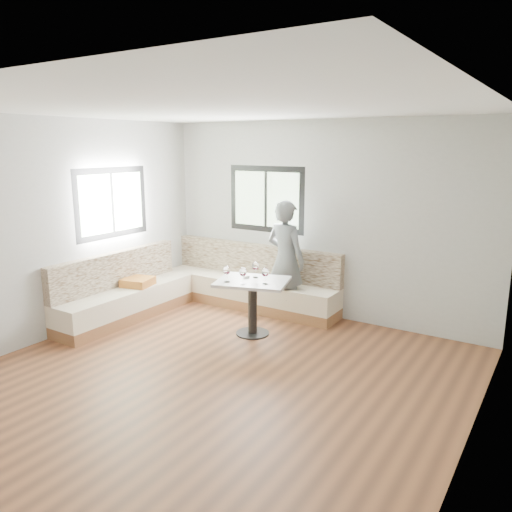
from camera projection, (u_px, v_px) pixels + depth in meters
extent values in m
cube|color=brown|center=(216.00, 378.00, 5.37)|extent=(5.00, 5.00, 0.01)
cube|color=white|center=(211.00, 108.00, 4.76)|extent=(5.00, 5.00, 0.01)
cube|color=#B7B7B2|center=(320.00, 220.00, 7.12)|extent=(5.00, 0.01, 2.80)
cube|color=#B7B7B2|center=(58.00, 229.00, 6.38)|extent=(0.01, 5.00, 2.80)
cube|color=#B7B7B2|center=(478.00, 288.00, 3.75)|extent=(0.01, 5.00, 2.80)
cube|color=black|center=(266.00, 199.00, 7.53)|extent=(1.30, 0.02, 1.00)
cube|color=black|center=(112.00, 203.00, 7.06)|extent=(0.02, 1.30, 1.00)
cube|color=#94603C|center=(249.00, 302.00, 7.73)|extent=(2.90, 0.55, 0.16)
cube|color=#F0E4C6|center=(248.00, 288.00, 7.68)|extent=(2.90, 0.55, 0.29)
cube|color=beige|center=(256.00, 260.00, 7.76)|extent=(2.90, 0.14, 0.50)
cube|color=#94603C|center=(127.00, 313.00, 7.20)|extent=(0.55, 2.25, 0.16)
cube|color=#F0E4C6|center=(126.00, 298.00, 7.15)|extent=(0.55, 2.25, 0.29)
cube|color=beige|center=(115.00, 270.00, 7.17)|extent=(0.14, 2.25, 0.50)
cube|color=#B6512D|center=(138.00, 282.00, 7.24)|extent=(0.47, 0.47, 0.12)
cylinder|color=black|center=(253.00, 333.00, 6.62)|extent=(0.44, 0.44, 0.02)
cylinder|color=black|center=(253.00, 309.00, 6.54)|extent=(0.12, 0.12, 0.70)
cube|color=silver|center=(253.00, 282.00, 6.46)|extent=(1.07, 0.93, 0.04)
imported|color=slate|center=(286.00, 260.00, 7.11)|extent=(0.68, 0.50, 1.71)
cylinder|color=white|center=(246.00, 276.00, 6.58)|extent=(0.09, 0.09, 0.03)
sphere|color=black|center=(248.00, 276.00, 6.58)|extent=(0.02, 0.02, 0.02)
sphere|color=black|center=(246.00, 275.00, 6.59)|extent=(0.02, 0.02, 0.02)
sphere|color=black|center=(246.00, 276.00, 6.57)|extent=(0.02, 0.02, 0.02)
cylinder|color=white|center=(227.00, 282.00, 6.37)|extent=(0.07, 0.07, 0.01)
cylinder|color=white|center=(227.00, 278.00, 6.36)|extent=(0.01, 0.01, 0.09)
ellipsoid|color=white|center=(227.00, 270.00, 6.34)|extent=(0.10, 0.10, 0.12)
cylinder|color=#4D0417|center=(227.00, 272.00, 6.34)|extent=(0.07, 0.07, 0.02)
cylinder|color=white|center=(243.00, 284.00, 6.28)|extent=(0.07, 0.07, 0.01)
cylinder|color=white|center=(243.00, 280.00, 6.27)|extent=(0.01, 0.01, 0.09)
ellipsoid|color=white|center=(243.00, 272.00, 6.25)|extent=(0.10, 0.10, 0.12)
cylinder|color=#4D0417|center=(243.00, 274.00, 6.25)|extent=(0.07, 0.07, 0.02)
cylinder|color=white|center=(265.00, 284.00, 6.27)|extent=(0.07, 0.07, 0.01)
cylinder|color=white|center=(265.00, 280.00, 6.26)|extent=(0.01, 0.01, 0.09)
ellipsoid|color=white|center=(265.00, 272.00, 6.23)|extent=(0.10, 0.10, 0.12)
cylinder|color=#4D0417|center=(265.00, 274.00, 6.24)|extent=(0.07, 0.07, 0.02)
cylinder|color=white|center=(256.00, 277.00, 6.58)|extent=(0.07, 0.07, 0.01)
cylinder|color=white|center=(256.00, 274.00, 6.57)|extent=(0.01, 0.01, 0.09)
ellipsoid|color=white|center=(256.00, 266.00, 6.55)|extent=(0.10, 0.10, 0.12)
cylinder|color=#4D0417|center=(256.00, 268.00, 6.56)|extent=(0.07, 0.07, 0.02)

